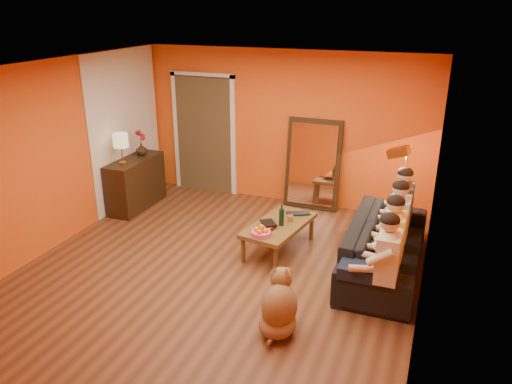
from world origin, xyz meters
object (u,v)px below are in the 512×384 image
at_px(person_mid_left, 393,243).
at_px(sideboard, 136,183).
at_px(coffee_table, 279,237).
at_px(person_far_right, 403,210).
at_px(person_far_left, 387,265).
at_px(mirror_frame, 313,164).
at_px(wine_bottle, 282,215).
at_px(vase, 142,149).
at_px(tumbler, 290,218).
at_px(dog, 280,302).
at_px(person_mid_right, 398,225).
at_px(floor_lamp, 403,198).
at_px(table_lamp, 121,149).
at_px(sofa, 385,246).
at_px(laptop, 299,215).

bearing_deg(person_mid_left, sideboard, 165.73).
distance_m(coffee_table, person_far_right, 1.76).
bearing_deg(person_far_left, person_mid_left, 90.00).
relative_size(mirror_frame, sideboard, 1.29).
bearing_deg(wine_bottle, vase, 161.28).
height_order(person_mid_left, tumbler, person_mid_left).
xyz_separation_m(person_far_right, vase, (-4.37, 0.26, 0.34)).
distance_m(dog, person_far_right, 2.61).
relative_size(mirror_frame, vase, 7.50).
distance_m(mirror_frame, person_mid_right, 2.28).
xyz_separation_m(mirror_frame, person_mid_right, (1.58, -1.64, -0.15)).
xyz_separation_m(floor_lamp, person_far_left, (0.03, -1.82, -0.11)).
height_order(table_lamp, person_far_left, table_lamp).
bearing_deg(tumbler, wine_bottle, -112.38).
bearing_deg(dog, mirror_frame, 80.61).
bearing_deg(coffee_table, person_mid_left, -6.11).
distance_m(person_mid_right, vase, 4.46).
xyz_separation_m(dog, wine_bottle, (-0.55, 1.71, 0.22)).
xyz_separation_m(sofa, person_mid_right, (0.13, 0.10, 0.27)).
distance_m(coffee_table, person_mid_right, 1.64).
xyz_separation_m(sofa, tumbler, (-1.34, 0.12, 0.13)).
bearing_deg(coffee_table, vase, 171.65).
xyz_separation_m(coffee_table, vase, (-2.78, 0.91, 0.74)).
bearing_deg(vase, floor_lamp, -1.24).
relative_size(floor_lamp, person_far_right, 1.18).
distance_m(person_mid_left, laptop, 1.63).
relative_size(dog, person_far_left, 0.59).
height_order(person_far_left, person_mid_left, same).
bearing_deg(tumbler, sofa, -5.16).
xyz_separation_m(floor_lamp, dog, (-0.96, -2.57, -0.36)).
bearing_deg(sideboard, tumbler, -10.55).
relative_size(floor_lamp, person_mid_right, 1.18).
bearing_deg(coffee_table, mirror_frame, 99.59).
relative_size(mirror_frame, table_lamp, 2.98).
bearing_deg(tumbler, person_mid_right, -0.81).
bearing_deg(person_mid_right, mirror_frame, 133.91).
distance_m(sofa, person_mid_left, 0.54).
xyz_separation_m(table_lamp, vase, (0.00, 0.55, -0.15)).
xyz_separation_m(person_mid_left, tumbler, (-1.47, 0.57, -0.15)).
xyz_separation_m(person_far_left, wine_bottle, (-1.54, 0.95, -0.03)).
xyz_separation_m(person_far_left, vase, (-4.37, 1.91, 0.34)).
xyz_separation_m(mirror_frame, vase, (-2.79, -0.83, 0.19)).
xyz_separation_m(dog, person_far_right, (0.99, 2.41, 0.25)).
relative_size(dog, person_mid_left, 0.59).
xyz_separation_m(mirror_frame, sofa, (1.45, -1.74, -0.42)).
xyz_separation_m(mirror_frame, tumbler, (0.11, -1.62, -0.30)).
distance_m(table_lamp, person_mid_left, 4.47).
bearing_deg(person_far_right, wine_bottle, -155.51).
xyz_separation_m(person_mid_left, laptop, (-1.41, 0.80, -0.18)).
height_order(person_far_left, laptop, person_far_left).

